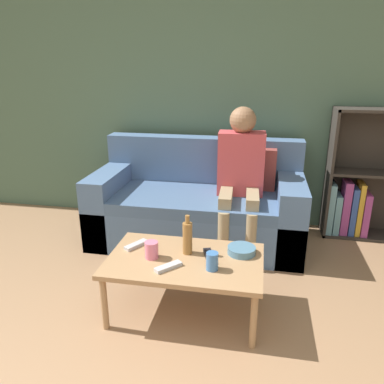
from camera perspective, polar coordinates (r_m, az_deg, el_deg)
wall_back at (r=3.64m, az=0.01°, el=15.68°), size 12.00×0.06×2.60m
couch at (r=3.34m, az=1.00°, el=-2.32°), size 1.80×0.86×0.87m
bookshelf at (r=3.70m, az=24.49°, el=0.73°), size 0.76×0.28×1.16m
coffee_table at (r=2.35m, az=-1.08°, el=-10.89°), size 0.95×0.58×0.38m
person_adult at (r=3.10m, az=7.42°, el=3.58°), size 0.39×0.61×1.19m
cup_near at (r=2.20m, az=3.09°, el=-10.49°), size 0.07×0.07×0.11m
cup_far at (r=2.33m, az=-6.18°, el=-8.76°), size 0.08×0.08×0.11m
tv_remote_0 at (r=2.34m, az=2.63°, el=-9.68°), size 0.10×0.18×0.02m
tv_remote_1 at (r=2.23m, az=-3.63°, el=-11.29°), size 0.15×0.16×0.02m
tv_remote_2 at (r=2.50m, az=-8.50°, el=-7.96°), size 0.13×0.17×0.02m
snack_bowl at (r=2.40m, az=7.56°, el=-8.78°), size 0.18×0.18×0.05m
bottle at (r=2.35m, az=-0.70°, el=-6.93°), size 0.06×0.06×0.26m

